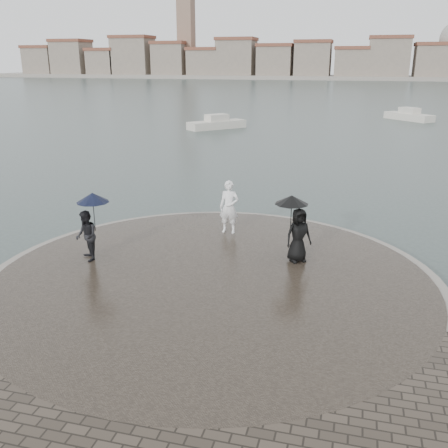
# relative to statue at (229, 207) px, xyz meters

# --- Properties ---
(ground) EXTENTS (400.00, 400.00, 0.00)m
(ground) POSITION_rel_statue_xyz_m (0.45, -7.18, -1.26)
(ground) COLOR #2B3835
(ground) RESTS_ON ground
(kerb_ring) EXTENTS (12.50, 12.50, 0.32)m
(kerb_ring) POSITION_rel_statue_xyz_m (0.45, -3.68, -1.10)
(kerb_ring) COLOR gray
(kerb_ring) RESTS_ON ground
(quay_tip) EXTENTS (11.90, 11.90, 0.36)m
(quay_tip) POSITION_rel_statue_xyz_m (0.45, -3.68, -1.08)
(quay_tip) COLOR #2D261E
(quay_tip) RESTS_ON ground
(statue) EXTENTS (0.67, 0.45, 1.80)m
(statue) POSITION_rel_statue_xyz_m (0.00, 0.00, 0.00)
(statue) COLOR white
(statue) RESTS_ON quay_tip
(visitor_left) EXTENTS (1.17, 1.03, 2.04)m
(visitor_left) POSITION_rel_statue_xyz_m (-3.33, -3.46, 0.18)
(visitor_left) COLOR black
(visitor_left) RESTS_ON quay_tip
(visitor_right) EXTENTS (1.21, 1.02, 1.95)m
(visitor_right) POSITION_rel_statue_xyz_m (2.51, -1.94, 0.19)
(visitor_right) COLOR black
(visitor_right) RESTS_ON quay_tip
(far_skyline) EXTENTS (260.00, 20.00, 37.00)m
(far_skyline) POSITION_rel_statue_xyz_m (-5.84, 153.53, 4.35)
(far_skyline) COLOR gray
(far_skyline) RESTS_ON ground
(boats) EXTENTS (32.00, 16.83, 1.50)m
(boats) POSITION_rel_statue_xyz_m (6.77, 33.31, -0.88)
(boats) COLOR beige
(boats) RESTS_ON ground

